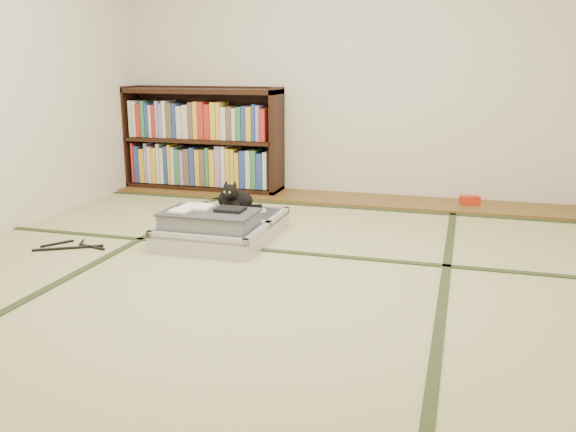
# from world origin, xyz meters

# --- Properties ---
(floor) EXTENTS (4.50, 4.50, 0.00)m
(floor) POSITION_xyz_m (0.00, 0.00, 0.00)
(floor) COLOR #C1C180
(floor) RESTS_ON ground
(wood_strip) EXTENTS (4.00, 0.50, 0.02)m
(wood_strip) POSITION_xyz_m (0.00, 2.00, 0.01)
(wood_strip) COLOR brown
(wood_strip) RESTS_ON ground
(red_item) EXTENTS (0.17, 0.14, 0.07)m
(red_item) POSITION_xyz_m (1.12, 2.03, 0.06)
(red_item) COLOR red
(red_item) RESTS_ON wood_strip
(room_shell) EXTENTS (4.50, 4.50, 4.50)m
(room_shell) POSITION_xyz_m (0.00, 0.00, 1.46)
(room_shell) COLOR white
(room_shell) RESTS_ON ground
(tatami_borders) EXTENTS (4.00, 4.50, 0.01)m
(tatami_borders) POSITION_xyz_m (0.00, 0.49, 0.00)
(tatami_borders) COLOR #2D381E
(tatami_borders) RESTS_ON ground
(bookcase) EXTENTS (1.49, 0.34, 0.96)m
(bookcase) POSITION_xyz_m (-1.28, 2.07, 0.45)
(bookcase) COLOR black
(bookcase) RESTS_ON wood_strip
(suitcase) EXTENTS (0.67, 0.89, 0.26)m
(suitcase) POSITION_xyz_m (-0.47, 0.54, 0.09)
(suitcase) COLOR #BABBC0
(suitcase) RESTS_ON floor
(cat) EXTENTS (0.30, 0.30, 0.24)m
(cat) POSITION_xyz_m (-0.49, 0.84, 0.22)
(cat) COLOR black
(cat) RESTS_ON suitcase
(cable_coil) EXTENTS (0.09, 0.09, 0.02)m
(cable_coil) POSITION_xyz_m (-0.31, 0.88, 0.14)
(cable_coil) COLOR white
(cable_coil) RESTS_ON suitcase
(hanger) EXTENTS (0.43, 0.31, 0.01)m
(hanger) POSITION_xyz_m (-1.33, 0.11, 0.01)
(hanger) COLOR black
(hanger) RESTS_ON floor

